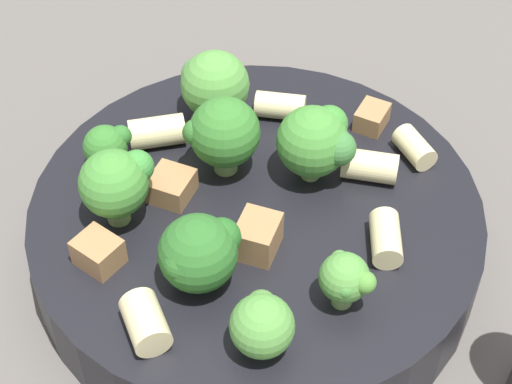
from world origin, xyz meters
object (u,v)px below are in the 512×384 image
at_px(broccoli_floret_5, 317,141).
at_px(broccoli_floret_6, 115,183).
at_px(broccoli_floret_0, 107,147).
at_px(broccoli_floret_4, 223,134).
at_px(broccoli_floret_7, 199,253).
at_px(broccoli_floret_1, 345,279).
at_px(rigatoni_5, 370,166).
at_px(broccoli_floret_3, 212,84).
at_px(rigatoni_1, 386,238).
at_px(rigatoni_2, 414,147).
at_px(pasta_bowl, 256,227).
at_px(chicken_chunk_2, 98,252).
at_px(rigatoni_4, 146,322).
at_px(rigatoni_0, 157,132).
at_px(chicken_chunk_1, 372,117).
at_px(chicken_chunk_0, 171,186).
at_px(chicken_chunk_3, 248,237).
at_px(rigatoni_3, 280,106).
at_px(broccoli_floret_2, 267,325).

height_order(broccoli_floret_5, broccoli_floret_6, same).
distance_m(broccoli_floret_0, broccoli_floret_4, 0.06).
distance_m(broccoli_floret_6, broccoli_floret_7, 0.06).
height_order(broccoli_floret_1, rigatoni_5, broccoli_floret_1).
xyz_separation_m(broccoli_floret_3, rigatoni_1, (-0.10, -0.08, -0.01)).
height_order(broccoli_floret_0, rigatoni_2, broccoli_floret_0).
height_order(pasta_bowl, rigatoni_1, rigatoni_1).
xyz_separation_m(broccoli_floret_6, rigatoni_1, (-0.02, -0.12, -0.02)).
height_order(broccoli_floret_5, broccoli_floret_7, broccoli_floret_5).
xyz_separation_m(broccoli_floret_5, chicken_chunk_2, (-0.05, 0.10, -0.02)).
distance_m(broccoli_floret_1, rigatoni_4, 0.09).
relative_size(rigatoni_0, rigatoni_5, 1.04).
height_order(pasta_bowl, broccoli_floret_7, broccoli_floret_7).
distance_m(rigatoni_2, chicken_chunk_1, 0.03).
relative_size(pasta_bowl, broccoli_floret_3, 5.65).
height_order(broccoli_floret_1, chicken_chunk_1, broccoli_floret_1).
xyz_separation_m(broccoli_floret_6, broccoli_floret_7, (-0.04, -0.04, -0.00)).
bearing_deg(pasta_bowl, rigatoni_0, 46.91).
distance_m(broccoli_floret_4, chicken_chunk_1, 0.09).
height_order(broccoli_floret_1, chicken_chunk_2, broccoli_floret_1).
distance_m(rigatoni_0, chicken_chunk_2, 0.08).
xyz_separation_m(broccoli_floret_0, broccoli_floret_3, (0.04, -0.05, 0.01)).
relative_size(rigatoni_5, chicken_chunk_0, 1.35).
xyz_separation_m(pasta_bowl, chicken_chunk_3, (-0.03, 0.00, 0.02)).
relative_size(broccoli_floret_1, chicken_chunk_1, 1.56).
relative_size(rigatoni_2, rigatoni_3, 0.88).
distance_m(rigatoni_3, rigatoni_5, 0.06).
bearing_deg(rigatoni_3, rigatoni_2, -116.91).
xyz_separation_m(broccoli_floret_3, broccoli_floret_5, (-0.05, -0.05, 0.00)).
distance_m(broccoli_floret_7, chicken_chunk_2, 0.05).
xyz_separation_m(pasta_bowl, rigatoni_1, (-0.03, -0.06, 0.02)).
bearing_deg(rigatoni_5, broccoli_floret_0, 85.93).
bearing_deg(chicken_chunk_1, pasta_bowl, 132.01).
distance_m(broccoli_floret_7, rigatoni_3, 0.12).
height_order(broccoli_floret_2, rigatoni_3, broccoli_floret_2).
xyz_separation_m(pasta_bowl, rigatoni_0, (0.05, 0.05, 0.02)).
relative_size(rigatoni_2, chicken_chunk_2, 1.19).
relative_size(pasta_bowl, rigatoni_5, 8.09).
distance_m(rigatoni_0, rigatoni_1, 0.13).
relative_size(broccoli_floret_5, rigatoni_3, 1.55).
relative_size(chicken_chunk_1, chicken_chunk_3, 0.86).
distance_m(pasta_bowl, broccoli_floret_7, 0.06).
distance_m(broccoli_floret_1, rigatoni_0, 0.14).
xyz_separation_m(broccoli_floret_4, rigatoni_2, (0.01, -0.10, -0.02)).
distance_m(rigatoni_0, rigatoni_3, 0.07).
xyz_separation_m(broccoli_floret_4, chicken_chunk_0, (-0.02, 0.03, -0.02)).
bearing_deg(rigatoni_1, rigatoni_0, 55.37).
bearing_deg(broccoli_floret_6, broccoli_floret_3, -30.80).
distance_m(pasta_bowl, chicken_chunk_3, 0.04).
xyz_separation_m(rigatoni_1, chicken_chunk_1, (0.09, -0.00, -0.00)).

